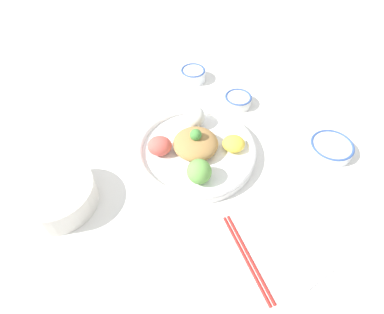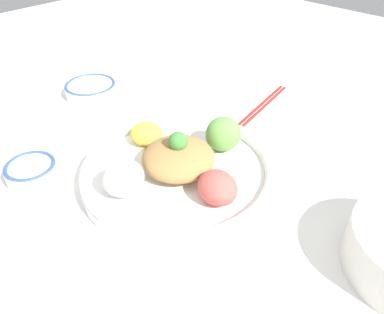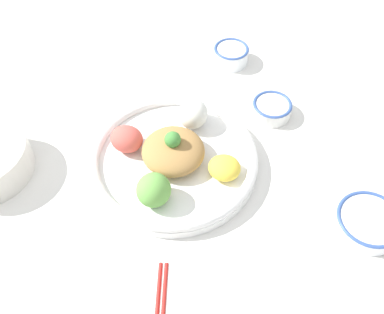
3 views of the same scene
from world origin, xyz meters
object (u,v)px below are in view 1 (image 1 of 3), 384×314
sauce_bowl_dark (331,147)px  chopsticks_pair_near (248,257)px  side_serving_bowl (57,194)px  sauce_bowl_red (193,74)px  rice_bowl_blue (238,100)px  serving_spoon_main (332,268)px  salad_platter (196,148)px

sauce_bowl_dark → chopsticks_pair_near: (0.33, 0.25, -0.01)m
side_serving_bowl → sauce_bowl_dark: bearing=-179.1°
sauce_bowl_red → sauce_bowl_dark: sauce_bowl_red is taller
rice_bowl_blue → side_serving_bowl: bearing=25.7°
sauce_bowl_red → sauce_bowl_dark: size_ratio=0.71×
side_serving_bowl → chopsticks_pair_near: size_ratio=0.86×
sauce_bowl_red → rice_bowl_blue: sauce_bowl_red is taller
side_serving_bowl → serving_spoon_main: size_ratio=1.45×
serving_spoon_main → sauce_bowl_red: bearing=-98.3°
sauce_bowl_dark → salad_platter: bearing=-10.9°
salad_platter → rice_bowl_blue: size_ratio=3.88×
salad_platter → rice_bowl_blue: 0.25m
chopsticks_pair_near → serving_spoon_main: size_ratio=1.69×
chopsticks_pair_near → serving_spoon_main: 0.18m
sauce_bowl_red → chopsticks_pair_near: (0.02, 0.66, -0.02)m
rice_bowl_blue → chopsticks_pair_near: 0.52m
chopsticks_pair_near → sauce_bowl_dark: bearing=117.8°
rice_bowl_blue → chopsticks_pair_near: bearing=74.9°
serving_spoon_main → side_serving_bowl: bearing=-47.3°
side_serving_bowl → sauce_bowl_red: bearing=-135.7°
salad_platter → chopsticks_pair_near: bearing=97.8°
side_serving_bowl → chopsticks_pair_near: bearing=150.0°
rice_bowl_blue → serving_spoon_main: bearing=93.8°
chopsticks_pair_near → rice_bowl_blue: bearing=155.7°
sauce_bowl_red → serving_spoon_main: 0.74m
sauce_bowl_red → rice_bowl_blue: bearing=125.1°
sauce_bowl_dark → serving_spoon_main: size_ratio=0.93×
sauce_bowl_red → rice_bowl_blue: (-0.11, 0.16, -0.00)m
sauce_bowl_dark → sauce_bowl_red: bearing=-53.2°
sauce_bowl_dark → serving_spoon_main: sauce_bowl_dark is taller
sauce_bowl_red → chopsticks_pair_near: 0.66m
side_serving_bowl → rice_bowl_blue: bearing=-154.3°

